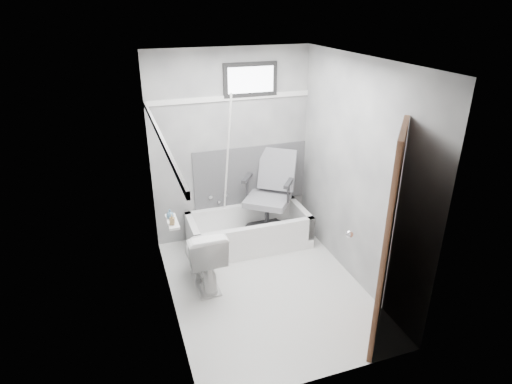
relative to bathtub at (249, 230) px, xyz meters
name	(u,v)px	position (x,y,z in m)	size (l,w,h in m)	color
floor	(266,288)	(-0.10, -0.93, -0.21)	(2.60, 2.60, 0.00)	white
ceiling	(269,60)	(-0.10, -0.93, 2.19)	(2.60, 2.60, 0.00)	silver
wall_back	(231,148)	(-0.10, 0.37, 0.99)	(2.00, 0.02, 2.40)	slate
wall_front	(330,256)	(-0.10, -2.23, 0.99)	(2.00, 0.02, 2.40)	slate
wall_left	(165,201)	(-1.10, -0.93, 0.99)	(0.02, 2.60, 2.40)	slate
wall_right	(357,175)	(0.90, -0.93, 0.99)	(0.02, 2.60, 2.40)	slate
bathtub	(249,230)	(0.00, 0.00, 0.00)	(1.50, 0.70, 0.42)	white
office_chair	(267,194)	(0.26, 0.05, 0.44)	(0.61, 0.61, 1.06)	slate
toilet	(203,256)	(-0.72, -0.63, 0.15)	(0.41, 0.73, 0.71)	white
door	(436,254)	(0.88, -2.21, 0.79)	(0.78, 0.78, 2.00)	brown
window	(250,80)	(0.15, 0.36, 1.81)	(0.66, 0.04, 0.40)	black
backerboard	(251,175)	(0.15, 0.36, 0.59)	(1.50, 0.02, 0.78)	#4C4C4F
trim_back	(230,98)	(-0.10, 0.36, 1.61)	(2.00, 0.02, 0.06)	white
trim_left	(160,136)	(-1.09, -0.93, 1.61)	(0.02, 2.60, 0.06)	white
pole	(227,167)	(-0.23, 0.13, 0.84)	(0.02, 0.02, 1.95)	white
shelf	(172,222)	(-1.03, -0.77, 0.69)	(0.10, 0.32, 0.03)	white
soap_bottle_a	(172,219)	(-1.04, -0.85, 0.76)	(0.05, 0.05, 0.10)	#97784B
soap_bottle_b	(170,214)	(-1.04, -0.71, 0.75)	(0.07, 0.07, 0.10)	slate
faucet	(218,198)	(-0.30, 0.34, 0.34)	(0.26, 0.10, 0.16)	silver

